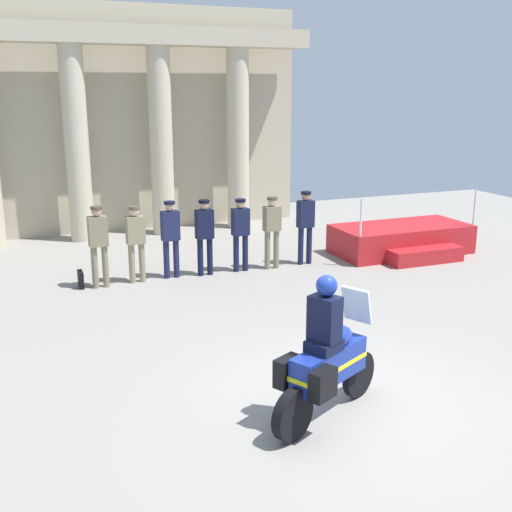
{
  "coord_description": "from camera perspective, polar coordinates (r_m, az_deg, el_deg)",
  "views": [
    {
      "loc": [
        -3.9,
        -6.56,
        4.04
      ],
      "look_at": [
        -0.04,
        3.08,
        1.26
      ],
      "focal_mm": 44.04,
      "sensor_mm": 36.0,
      "label": 1
    }
  ],
  "objects": [
    {
      "name": "ground_plane",
      "position": [
        8.63,
        8.08,
        -13.08
      ],
      "size": [
        28.0,
        28.0,
        0.0
      ],
      "primitive_type": "plane",
      "color": "gray"
    },
    {
      "name": "officer_in_row_2",
      "position": [
        13.73,
        -7.78,
        2.07
      ],
      "size": [
        0.39,
        0.24,
        1.7
      ],
      "rotation": [
        0.0,
        0.0,
        3.21
      ],
      "color": "#191E42",
      "rests_on": "ground_plane"
    },
    {
      "name": "officer_in_row_4",
      "position": [
        14.12,
        -1.41,
        2.47
      ],
      "size": [
        0.39,
        0.24,
        1.66
      ],
      "rotation": [
        0.0,
        0.0,
        3.21
      ],
      "color": "#141938",
      "rests_on": "ground_plane"
    },
    {
      "name": "officer_in_row_5",
      "position": [
        14.32,
        1.46,
        2.69
      ],
      "size": [
        0.39,
        0.24,
        1.67
      ],
      "rotation": [
        0.0,
        0.0,
        3.21
      ],
      "color": "#7A7056",
      "rests_on": "ground_plane"
    },
    {
      "name": "reviewing_stand",
      "position": [
        16.22,
        13.18,
        1.42
      ],
      "size": [
        3.42,
        2.09,
        1.62
      ],
      "color": "#B21E23",
      "rests_on": "ground_plane"
    },
    {
      "name": "briefcase_on_ground",
      "position": [
        13.61,
        -15.64,
        -2.06
      ],
      "size": [
        0.1,
        0.32,
        0.36
      ],
      "primitive_type": "cube",
      "color": "black",
      "rests_on": "ground_plane"
    },
    {
      "name": "motorcycle_with_rider",
      "position": [
        7.89,
        6.35,
        -9.4
      ],
      "size": [
        1.91,
        1.15,
        1.9
      ],
      "rotation": [
        0.0,
        0.0,
        0.48
      ],
      "color": "black",
      "rests_on": "ground_plane"
    },
    {
      "name": "officer_in_row_1",
      "position": [
        13.52,
        -10.87,
        1.63
      ],
      "size": [
        0.39,
        0.24,
        1.66
      ],
      "rotation": [
        0.0,
        0.0,
        3.21
      ],
      "color": "#847A5B",
      "rests_on": "ground_plane"
    },
    {
      "name": "colonnade_backdrop",
      "position": [
        18.2,
        -12.7,
        12.35
      ],
      "size": [
        10.94,
        1.49,
        6.31
      ],
      "color": "#B6AB91",
      "rests_on": "ground_plane"
    },
    {
      "name": "officer_in_row_3",
      "position": [
        13.84,
        -4.7,
        2.25
      ],
      "size": [
        0.39,
        0.24,
        1.7
      ],
      "rotation": [
        0.0,
        0.0,
        3.21
      ],
      "color": "black",
      "rests_on": "ground_plane"
    },
    {
      "name": "officer_in_row_6",
      "position": [
        14.74,
        4.51,
        3.14
      ],
      "size": [
        0.39,
        0.24,
        1.73
      ],
      "rotation": [
        0.0,
        0.0,
        3.21
      ],
      "color": "#141938",
      "rests_on": "ground_plane"
    },
    {
      "name": "officer_in_row_0",
      "position": [
        13.31,
        -14.13,
        1.42
      ],
      "size": [
        0.39,
        0.24,
        1.73
      ],
      "rotation": [
        0.0,
        0.0,
        3.21
      ],
      "color": "#7A7056",
      "rests_on": "ground_plane"
    }
  ]
}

